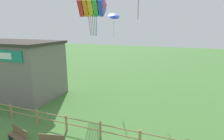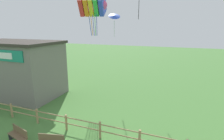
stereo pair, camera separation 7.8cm
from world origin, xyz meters
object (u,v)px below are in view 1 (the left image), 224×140
(kite_rainbow_parafoil, at_px, (92,5))
(kite_blue_delta, at_px, (114,16))
(seaside_building, at_px, (16,68))
(park_bench_by_building, at_px, (18,135))

(kite_rainbow_parafoil, distance_m, kite_blue_delta, 2.37)
(seaside_building, height_order, park_bench_by_building, seaside_building)
(seaside_building, distance_m, kite_rainbow_parafoil, 9.59)
(seaside_building, bearing_deg, kite_rainbow_parafoil, 34.40)
(seaside_building, relative_size, kite_rainbow_parafoil, 2.16)
(kite_rainbow_parafoil, bearing_deg, kite_blue_delta, 23.00)
(seaside_building, distance_m, park_bench_by_building, 8.82)
(seaside_building, xyz_separation_m, kite_rainbow_parafoil, (6.23, 4.27, 5.91))
(kite_rainbow_parafoil, height_order, kite_blue_delta, kite_rainbow_parafoil)
(seaside_building, xyz_separation_m, park_bench_by_building, (6.34, -5.75, -2.14))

